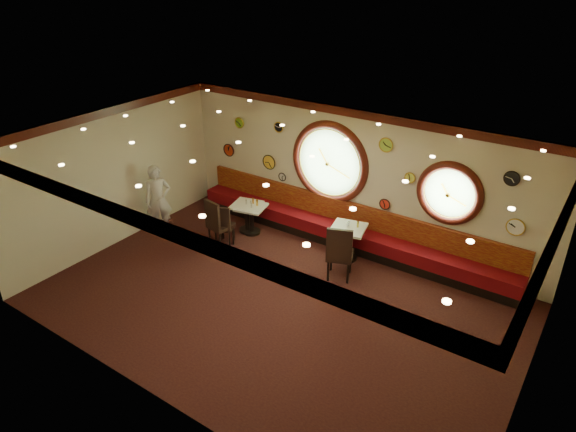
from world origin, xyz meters
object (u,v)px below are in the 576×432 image
object	(u,v)px
table_b	(251,216)
table_c	(348,239)
chair_b	(217,220)
chair_a	(223,223)
condiment_b_salt	(251,203)
condiment_a_pepper	(246,202)
condiment_a_salt	(246,202)
condiment_b_bottle	(257,203)
condiment_b_pepper	(251,206)
condiment_c_pepper	(347,224)
waiter	(158,200)
table_a	(247,214)
condiment_c_bottle	(358,224)
condiment_a_bottle	(253,201)
chair_c	(340,250)
condiment_c_salt	(349,224)

from	to	relation	value
table_b	table_c	xyz separation A→B (m)	(2.49, 0.25, 0.05)
table_b	chair_b	distance (m)	1.01
chair_a	condiment_b_salt	distance (m)	0.93
condiment_a_pepper	condiment_a_salt	bearing A→B (deg)	133.79
condiment_b_bottle	condiment_b_pepper	bearing A→B (deg)	-105.80
condiment_a_salt	condiment_c_pepper	bearing A→B (deg)	5.18
condiment_a_salt	waiter	xyz separation A→B (m)	(-1.69, -1.23, 0.08)
table_a	chair_b	size ratio (longest dim) A/B	1.09
table_b	chair_a	distance (m)	0.85
condiment_c_bottle	condiment_a_bottle	bearing A→B (deg)	-175.03
condiment_a_pepper	condiment_b_bottle	xyz separation A→B (m)	(0.27, 0.08, 0.02)
chair_b	condiment_a_salt	xyz separation A→B (m)	(0.09, 0.98, 0.11)
table_b	waiter	distance (m)	2.26
table_b	condiment_a_pepper	world-z (taller)	condiment_a_pepper
condiment_a_salt	condiment_c_bottle	distance (m)	2.85
chair_c	condiment_a_bottle	bearing A→B (deg)	144.39
chair_b	table_b	bearing A→B (deg)	85.05
chair_b	condiment_c_salt	world-z (taller)	chair_b
condiment_c_salt	condiment_a_pepper	bearing A→B (deg)	-173.50
condiment_c_pepper	condiment_b_bottle	world-z (taller)	condiment_c_pepper
table_a	chair_a	bearing A→B (deg)	-92.96
chair_b	condiment_c_bottle	world-z (taller)	chair_b
condiment_c_salt	condiment_a_bottle	bearing A→B (deg)	-175.79
condiment_b_salt	condiment_a_salt	bearing A→B (deg)	-149.54
condiment_b_salt	condiment_b_bottle	xyz separation A→B (m)	(0.18, 0.01, 0.04)
table_a	condiment_a_salt	xyz separation A→B (m)	(-0.02, 0.02, 0.32)
table_a	condiment_b_pepper	xyz separation A→B (m)	(0.21, -0.08, 0.31)
waiter	condiment_a_pepper	bearing A→B (deg)	-16.42
table_c	chair_b	distance (m)	3.01
chair_b	condiment_b_salt	distance (m)	1.06
condiment_c_pepper	waiter	size ratio (longest dim) A/B	0.06
condiment_c_bottle	chair_a	bearing A→B (deg)	-157.34
condiment_a_salt	condiment_b_bottle	xyz separation A→B (m)	(0.28, 0.07, 0.02)
chair_a	condiment_a_pepper	size ratio (longest dim) A/B	5.72
condiment_b_salt	condiment_a_bottle	xyz separation A→B (m)	(0.03, 0.05, 0.04)
condiment_c_bottle	condiment_a_salt	bearing A→B (deg)	-173.16
chair_c	table_a	bearing A→B (deg)	147.21
condiment_b_salt	condiment_c_bottle	size ratio (longest dim) A/B	0.63
table_c	chair_a	size ratio (longest dim) A/B	1.38
table_b	condiment_c_salt	bearing A→B (deg)	7.42
chair_c	condiment_a_bottle	xyz separation A→B (m)	(-2.79, 0.72, 0.08)
condiment_b_pepper	condiment_c_pepper	world-z (taller)	condiment_c_pepper
condiment_b_bottle	table_b	bearing A→B (deg)	-136.70
table_a	condiment_a_bottle	distance (m)	0.38
chair_b	chair_c	xyz separation A→B (m)	(3.01, 0.37, 0.04)
chair_b	condiment_b_salt	bearing A→B (deg)	90.33
table_c	condiment_b_bottle	xyz separation A→B (m)	(-2.39, -0.16, 0.30)
chair_c	condiment_b_bottle	size ratio (longest dim) A/B	4.73
table_a	condiment_b_bottle	size ratio (longest dim) A/B	4.87
table_c	waiter	xyz separation A→B (m)	(-4.36, -1.46, 0.36)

